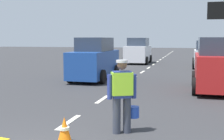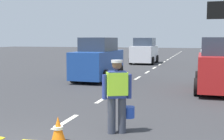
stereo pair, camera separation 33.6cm
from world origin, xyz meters
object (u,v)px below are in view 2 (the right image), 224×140
(car_parked_curbside, at_px, (220,67))
(car_parked_far, at_px, (214,55))
(road_worker, at_px, (118,93))
(traffic_cone_near, at_px, (58,130))
(car_oncoming_lead, at_px, (98,60))
(car_oncoming_second, at_px, (144,52))

(car_parked_curbside, height_order, car_parked_far, car_parked_curbside)
(road_worker, relative_size, traffic_cone_near, 2.97)
(car_oncoming_lead, xyz_separation_m, car_parked_curbside, (5.94, -1.99, -0.00))
(road_worker, distance_m, car_parked_far, 16.65)
(car_oncoming_second, height_order, car_parked_far, car_oncoming_second)
(car_parked_curbside, bearing_deg, road_worker, -111.62)
(road_worker, xyz_separation_m, traffic_cone_near, (-0.99, -1.00, -0.65))
(traffic_cone_near, height_order, car_oncoming_second, car_oncoming_second)
(car_parked_far, bearing_deg, road_worker, -99.10)
(traffic_cone_near, relative_size, car_oncoming_second, 0.14)
(car_parked_curbside, bearing_deg, traffic_cone_near, -115.52)
(car_parked_far, bearing_deg, car_parked_curbside, -90.65)
(car_parked_far, bearing_deg, car_oncoming_second, 153.16)
(car_parked_curbside, relative_size, car_parked_far, 0.95)
(traffic_cone_near, height_order, car_parked_curbside, car_parked_curbside)
(car_oncoming_lead, distance_m, car_parked_curbside, 6.26)
(car_oncoming_second, bearing_deg, car_parked_curbside, -66.88)
(car_parked_curbside, bearing_deg, car_parked_far, 89.35)
(road_worker, xyz_separation_m, car_oncoming_lead, (-3.42, 8.35, 0.09))
(traffic_cone_near, height_order, car_oncoming_lead, car_oncoming_lead)
(car_oncoming_lead, height_order, car_parked_curbside, car_oncoming_lead)
(car_oncoming_second, bearing_deg, traffic_cone_near, -84.34)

